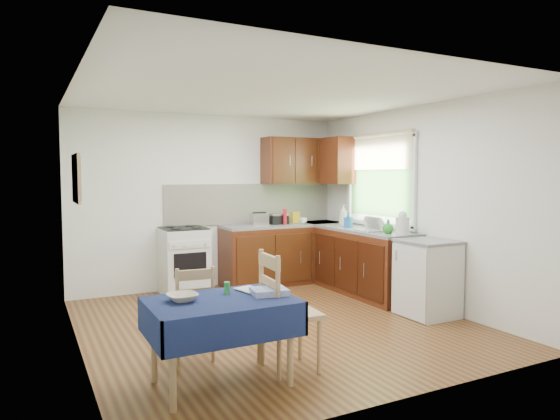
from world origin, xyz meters
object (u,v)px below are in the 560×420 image
chair_far (193,310)px  dish_rack (374,229)px  chair_near (285,308)px  kettle (402,224)px  dining_table (221,313)px  sandwich_press (277,219)px  toaster (259,219)px

chair_far → dish_rack: (2.77, 1.03, 0.48)m
chair_near → kettle: kettle is taller
dining_table → sandwich_press: 3.70m
chair_far → sandwich_press: 3.27m
dining_table → dish_rack: size_ratio=2.73×
chair_near → toaster: 3.28m
chair_near → dish_rack: size_ratio=2.45×
dining_table → toaster: bearing=43.9°
dining_table → kettle: kettle is taller
dining_table → chair_far: bearing=77.4°
chair_near → toaster: (1.17, 3.03, 0.46)m
toaster → kettle: size_ratio=0.86×
chair_far → kettle: kettle is taller
sandwich_press → dish_rack: dish_rack is taller
chair_far → kettle: 2.96m
chair_far → sandwich_press: sandwich_press is taller
toaster → sandwich_press: toaster is taller
chair_near → kettle: (2.23, 1.13, 0.50)m
chair_far → chair_near: (0.61, -0.57, 0.08)m
dining_table → kettle: 3.07m
dining_table → toaster: toaster is taller
sandwich_press → kettle: (0.77, -1.90, 0.05)m
toaster → dish_rack: (1.00, -1.42, -0.06)m
toaster → dish_rack: same height
dish_rack → kettle: size_ratio=1.40×
dish_rack → kettle: bearing=-57.4°
toaster → chair_near: bearing=-108.4°
dish_rack → toaster: bearing=149.0°
dining_table → toaster: size_ratio=4.45×
chair_near → sandwich_press: bearing=-22.1°
toaster → dish_rack: size_ratio=0.61×
dining_table → sandwich_press: sandwich_press is taller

